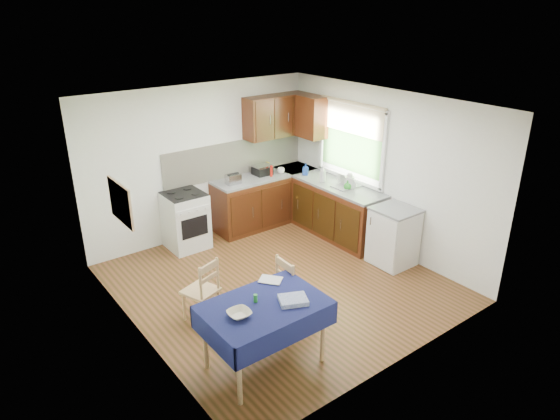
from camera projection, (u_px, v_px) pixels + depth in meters
floor at (279, 283)px, 7.00m from camera, size 4.20×4.20×0.00m
ceiling at (279, 104)px, 6.03m from camera, size 4.00×4.20×0.02m
wall_back at (201, 162)px, 8.06m from camera, size 4.00×0.02×2.50m
wall_front at (406, 262)px, 4.97m from camera, size 4.00×0.02×2.50m
wall_left at (132, 241)px, 5.40m from camera, size 0.02×4.20×2.50m
wall_right at (384, 171)px, 7.63m from camera, size 0.02×4.20×2.50m
base_cabinets at (298, 205)px, 8.51m from camera, size 1.90×2.30×0.86m
worktop_back at (265, 176)px, 8.57m from camera, size 1.90×0.60×0.04m
worktop_right at (339, 186)px, 8.08m from camera, size 0.60×1.70×0.04m
worktop_corner at (295, 169)px, 8.93m from camera, size 0.60×0.60×0.04m
splashback at (236, 158)px, 8.43m from camera, size 2.70×0.02×0.60m
upper_cabinets at (287, 116)px, 8.45m from camera, size 1.20×0.85×0.70m
stove at (186, 220)px, 7.87m from camera, size 0.60×0.61×0.92m
window at (351, 137)px, 7.97m from camera, size 0.04×1.48×1.26m
fridge at (393, 236)px, 7.37m from camera, size 0.58×0.60×0.89m
corkboard at (121, 203)px, 5.51m from camera, size 0.04×0.62×0.47m
dining_table at (264, 313)px, 5.19m from camera, size 1.27×0.86×0.77m
chair_far at (203, 289)px, 6.03m from camera, size 0.47×0.47×0.84m
chair_near at (293, 288)px, 5.99m from camera, size 0.41×0.41×0.89m
toaster at (233, 179)px, 8.09m from camera, size 0.24×0.15×0.19m
sandwich_press at (262, 170)px, 8.54m from camera, size 0.29×0.25×0.17m
sauce_bottle at (271, 171)px, 8.43m from camera, size 0.04×0.04×0.20m
yellow_packet at (266, 167)px, 8.71m from camera, size 0.13×0.10×0.15m
dish_rack at (346, 185)px, 7.99m from camera, size 0.41×0.31×0.20m
kettle at (349, 182)px, 7.89m from camera, size 0.15×0.15×0.26m
cup at (281, 171)px, 8.61m from camera, size 0.13×0.13×0.10m
soap_bottle_a at (323, 174)px, 8.17m from camera, size 0.14×0.14×0.28m
soap_bottle_b at (306, 169)px, 8.51m from camera, size 0.13×0.13×0.20m
soap_bottle_c at (348, 185)px, 7.85m from camera, size 0.14×0.14×0.16m
plate_bowl at (239, 314)px, 4.94m from camera, size 0.24×0.24×0.06m
book at (268, 284)px, 5.49m from camera, size 0.29×0.31×0.02m
spice_jar at (256, 298)px, 5.17m from camera, size 0.04×0.04×0.09m
tea_towel at (293, 300)px, 5.17m from camera, size 0.36×0.32×0.05m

